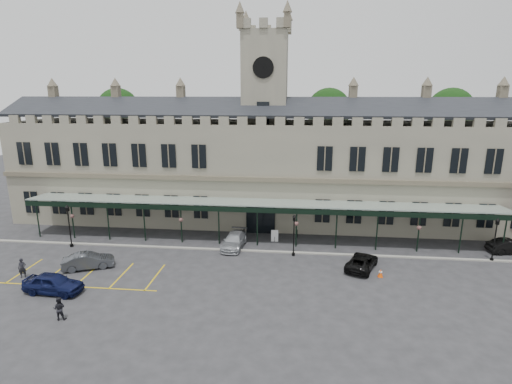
# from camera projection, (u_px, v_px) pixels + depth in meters

# --- Properties ---
(ground) EXTENTS (140.00, 140.00, 0.00)m
(ground) POSITION_uv_depth(u_px,v_px,m) (249.00, 276.00, 34.46)
(ground) COLOR #2A2A2C
(station_building) EXTENTS (60.00, 10.36, 17.30)m
(station_building) POSITION_uv_depth(u_px,v_px,m) (265.00, 168.00, 48.21)
(station_building) COLOR slate
(station_building) RESTS_ON ground
(clock_tower) EXTENTS (5.60, 5.60, 24.80)m
(clock_tower) POSITION_uv_depth(u_px,v_px,m) (265.00, 112.00, 46.67)
(clock_tower) COLOR slate
(clock_tower) RESTS_ON ground
(canopy) EXTENTS (50.00, 4.10, 4.30)m
(canopy) POSITION_uv_depth(u_px,v_px,m) (257.00, 222.00, 41.06)
(canopy) COLOR #8C9E93
(canopy) RESTS_ON ground
(kerb) EXTENTS (60.00, 0.40, 0.12)m
(kerb) POSITION_uv_depth(u_px,v_px,m) (255.00, 251.00, 39.74)
(kerb) COLOR gray
(kerb) RESTS_ON ground
(parking_markings) EXTENTS (16.00, 6.00, 0.01)m
(parking_markings) POSITION_uv_depth(u_px,v_px,m) (86.00, 276.00, 34.43)
(parking_markings) COLOR gold
(parking_markings) RESTS_ON ground
(tree_behind_left) EXTENTS (6.00, 6.00, 16.00)m
(tree_behind_left) POSITION_uv_depth(u_px,v_px,m) (119.00, 110.00, 57.65)
(tree_behind_left) COLOR #332314
(tree_behind_left) RESTS_ON ground
(tree_behind_mid) EXTENTS (6.00, 6.00, 16.00)m
(tree_behind_mid) POSITION_uv_depth(u_px,v_px,m) (328.00, 112.00, 54.61)
(tree_behind_mid) COLOR #332314
(tree_behind_mid) RESTS_ON ground
(tree_behind_right) EXTENTS (6.00, 6.00, 16.00)m
(tree_behind_right) POSITION_uv_depth(u_px,v_px,m) (450.00, 112.00, 52.99)
(tree_behind_right) COLOR #332314
(tree_behind_right) RESTS_ON ground
(lamp_post_left) EXTENTS (0.42, 0.42, 4.49)m
(lamp_post_left) POSITION_uv_depth(u_px,v_px,m) (69.00, 222.00, 40.36)
(lamp_post_left) COLOR black
(lamp_post_left) RESTS_ON ground
(lamp_post_mid) EXTENTS (0.40, 0.40, 4.19)m
(lamp_post_mid) POSITION_uv_depth(u_px,v_px,m) (294.00, 231.00, 38.19)
(lamp_post_mid) COLOR black
(lamp_post_mid) RESTS_ON ground
(lamp_post_right) EXTENTS (0.40, 0.40, 4.28)m
(lamp_post_right) POSITION_uv_depth(u_px,v_px,m) (495.00, 236.00, 36.86)
(lamp_post_right) COLOR black
(lamp_post_right) RESTS_ON ground
(traffic_cone) EXTENTS (0.44, 0.44, 0.71)m
(traffic_cone) POSITION_uv_depth(u_px,v_px,m) (380.00, 273.00, 34.25)
(traffic_cone) COLOR #FF5108
(traffic_cone) RESTS_ON ground
(sign_board) EXTENTS (0.75, 0.09, 1.29)m
(sign_board) POSITION_uv_depth(u_px,v_px,m) (275.00, 236.00, 42.26)
(sign_board) COLOR black
(sign_board) RESTS_ON ground
(bollard_left) EXTENTS (0.17, 0.17, 0.93)m
(bollard_left) POSITION_uv_depth(u_px,v_px,m) (244.00, 232.00, 43.97)
(bollard_left) COLOR black
(bollard_left) RESTS_ON ground
(bollard_right) EXTENTS (0.16, 0.16, 0.87)m
(bollard_right) POSITION_uv_depth(u_px,v_px,m) (297.00, 234.00, 43.48)
(bollard_right) COLOR black
(bollard_right) RESTS_ON ground
(car_left_a) EXTENTS (4.81, 2.25, 1.59)m
(car_left_a) POSITION_uv_depth(u_px,v_px,m) (53.00, 283.00, 31.45)
(car_left_a) COLOR #0C1238
(car_left_a) RESTS_ON ground
(car_left_b) EXTENTS (4.62, 3.15, 1.44)m
(car_left_b) POSITION_uv_depth(u_px,v_px,m) (88.00, 261.00, 35.83)
(car_left_b) COLOR #373A3F
(car_left_b) RESTS_ON ground
(car_taxi) EXTENTS (2.44, 5.04, 1.41)m
(car_taxi) POSITION_uv_depth(u_px,v_px,m) (234.00, 241.00, 40.73)
(car_taxi) COLOR #A9ACB1
(car_taxi) RESTS_ON ground
(car_van) EXTENTS (3.76, 5.05, 1.27)m
(car_van) POSITION_uv_depth(u_px,v_px,m) (362.00, 262.00, 35.82)
(car_van) COLOR black
(car_van) RESTS_ON ground
(car_right_b) EXTENTS (4.40, 2.09, 1.39)m
(car_right_b) POSITION_uv_depth(u_px,v_px,m) (510.00, 246.00, 39.27)
(car_right_b) COLOR black
(car_right_b) RESTS_ON ground
(person_a) EXTENTS (0.74, 0.62, 1.74)m
(person_a) POSITION_uv_depth(u_px,v_px,m) (22.00, 268.00, 34.00)
(person_a) COLOR black
(person_a) RESTS_ON ground
(person_b) EXTENTS (0.93, 0.79, 1.69)m
(person_b) POSITION_uv_depth(u_px,v_px,m) (59.00, 308.00, 27.73)
(person_b) COLOR black
(person_b) RESTS_ON ground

